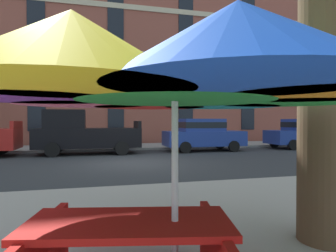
{
  "coord_description": "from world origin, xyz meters",
  "views": [
    {
      "loc": [
        -1.55,
        -11.46,
        1.65
      ],
      "look_at": [
        2.23,
        3.2,
        1.4
      ],
      "focal_mm": 31.22,
      "sensor_mm": 36.0,
      "label": 1
    }
  ],
  "objects": [
    {
      "name": "patio_umbrella",
      "position": [
        -0.86,
        -9.0,
        2.04
      ],
      "size": [
        3.65,
        3.65,
        2.33
      ],
      "color": "silver",
      "rests_on": "ground"
    },
    {
      "name": "ground_plane",
      "position": [
        0.0,
        0.0,
        0.0
      ],
      "size": [
        120.0,
        120.0,
        0.0
      ],
      "primitive_type": "plane",
      "color": "#2D3033"
    },
    {
      "name": "sedan_blue",
      "position": [
        4.37,
        3.7,
        0.95
      ],
      "size": [
        4.4,
        1.98,
        1.78
      ],
      "color": "navy",
      "rests_on": "ground"
    },
    {
      "name": "apartment_building",
      "position": [
        0.0,
        14.99,
        8.0
      ],
      "size": [
        45.62,
        12.08,
        16.0
      ],
      "color": "#934C3D",
      "rests_on": "ground"
    },
    {
      "name": "sidewalk_far",
      "position": [
        0.0,
        6.8,
        0.06
      ],
      "size": [
        56.0,
        3.6,
        0.12
      ],
      "primitive_type": "cube",
      "color": "gray",
      "rests_on": "ground"
    },
    {
      "name": "sedan_blue_midblock",
      "position": [
        10.91,
        3.7,
        0.95
      ],
      "size": [
        4.4,
        1.98,
        1.78
      ],
      "color": "navy",
      "rests_on": "ground"
    },
    {
      "name": "picnic_table",
      "position": [
        -1.25,
        -8.88,
        0.49
      ],
      "size": [
        2.08,
        1.86,
        0.77
      ],
      "color": "red",
      "rests_on": "ground"
    },
    {
      "name": "pickup_black",
      "position": [
        -2.0,
        3.7,
        1.03
      ],
      "size": [
        5.1,
        2.12,
        2.2
      ],
      "color": "black",
      "rests_on": "ground"
    }
  ]
}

